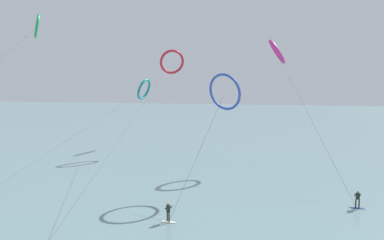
{
  "coord_description": "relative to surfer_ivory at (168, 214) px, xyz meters",
  "views": [
    {
      "loc": [
        7.86,
        -8.7,
        11.44
      ],
      "look_at": [
        0.0,
        22.29,
        8.36
      ],
      "focal_mm": 33.58,
      "sensor_mm": 36.0,
      "label": 1
    }
  ],
  "objects": [
    {
      "name": "kite_emerald",
      "position": [
        -28.67,
        22.03,
        19.89
      ],
      "size": [
        3.2,
        30.41,
        22.65
      ],
      "rotation": [
        0.0,
        0.0,
        5.38
      ],
      "color": "#199351",
      "rests_on": "ground"
    },
    {
      "name": "kite_teal",
      "position": [
        -16.27,
        35.48,
        9.91
      ],
      "size": [
        2.3,
        46.93,
        12.77
      ],
      "rotation": [
        0.0,
        0.0,
        4.61
      ],
      "color": "teal",
      "rests_on": "ground"
    },
    {
      "name": "sea_water",
      "position": [
        1.18,
        88.41,
        -0.78
      ],
      "size": [
        400.0,
        200.0,
        0.08
      ],
      "primitive_type": "cube",
      "color": "slate",
      "rests_on": "ground"
    },
    {
      "name": "surfer_ivory",
      "position": [
        0.0,
        0.0,
        0.0
      ],
      "size": [
        1.4,
        0.73,
        1.7
      ],
      "rotation": [
        0.0,
        0.0,
        2.42
      ],
      "color": "silver",
      "rests_on": "ground"
    },
    {
      "name": "kite_magenta",
      "position": [
        8.05,
        25.92,
        15.45
      ],
      "size": [
        9.39,
        20.55,
        18.11
      ],
      "rotation": [
        0.0,
        0.0,
        1.65
      ],
      "color": "#CC288E",
      "rests_on": "ground"
    },
    {
      "name": "kite_cobalt",
      "position": [
        2.92,
        10.87,
        9.92
      ],
      "size": [
        5.04,
        12.39,
        12.78
      ],
      "rotation": [
        0.0,
        0.0,
        2.67
      ],
      "color": "#2647B7",
      "rests_on": "ground"
    },
    {
      "name": "kite_crimson",
      "position": [
        -9.72,
        32.23,
        14.67
      ],
      "size": [
        4.96,
        40.74,
        17.64
      ],
      "rotation": [
        0.0,
        0.0,
        3.71
      ],
      "color": "red",
      "rests_on": "ground"
    },
    {
      "name": "surfer_navy",
      "position": [
        15.97,
        7.55,
        0.0
      ],
      "size": [
        1.4,
        0.58,
        1.7
      ],
      "rotation": [
        0.0,
        0.0,
        6.24
      ],
      "color": "navy",
      "rests_on": "ground"
    }
  ]
}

